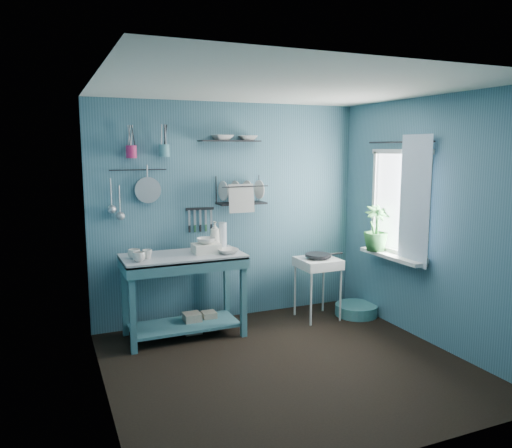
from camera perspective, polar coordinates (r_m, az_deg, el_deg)
name	(u,v)px	position (r m, az deg, el deg)	size (l,w,h in m)	color
floor	(287,365)	(4.80, 3.57, -15.81)	(3.20, 3.20, 0.00)	black
ceiling	(290,87)	(4.40, 3.89, 15.35)	(3.20, 3.20, 0.00)	silver
wall_back	(230,212)	(5.79, -2.98, 1.35)	(3.20, 3.20, 0.00)	#365F70
wall_front	(399,270)	(3.19, 16.00, -5.02)	(3.20, 3.20, 0.00)	#365F70
wall_left	(101,246)	(3.98, -17.31, -2.39)	(3.00, 3.00, 0.00)	#365F70
wall_right	(430,222)	(5.34, 19.24, 0.25)	(3.00, 3.00, 0.00)	#365F70
work_counter	(184,296)	(5.38, -8.26, -8.09)	(1.25, 0.63, 0.89)	#356771
mug_left	(139,257)	(5.01, -13.24, -3.68)	(0.12, 0.12, 0.10)	beige
mug_mid	(147,254)	(5.12, -12.33, -3.40)	(0.10, 0.10, 0.09)	beige
mug_right	(134,254)	(5.16, -13.76, -3.34)	(0.12, 0.12, 0.10)	beige
wash_tub	(206,248)	(5.31, -5.71, -2.78)	(0.28, 0.22, 0.10)	silver
tub_bowl	(206,241)	(5.29, -5.73, -1.93)	(0.20, 0.20, 0.06)	beige
soap_bottle	(215,235)	(5.55, -4.74, -1.23)	(0.12, 0.12, 0.30)	silver
water_bottle	(223,235)	(5.60, -3.83, -1.22)	(0.09, 0.09, 0.28)	silver
counter_bowl	(228,251)	(5.25, -3.20, -3.13)	(0.22, 0.22, 0.05)	beige
hotplate_stand	(317,288)	(5.94, 7.03, -7.31)	(0.45, 0.45, 0.72)	silver
frying_pan	(318,255)	(5.84, 7.11, -3.57)	(0.30, 0.30, 0.04)	black
knife_strip	(200,209)	(5.64, -6.43, 1.74)	(0.32, 0.02, 0.03)	black
dish_rack	(241,190)	(5.68, -1.68, 3.89)	(0.55, 0.24, 0.32)	black
upper_shelf	(230,141)	(5.64, -3.02, 9.46)	(0.70, 0.18, 0.01)	black
shelf_bowl_left	(222,140)	(5.61, -3.87, 9.61)	(0.24, 0.24, 0.06)	beige
shelf_bowl_right	(248,139)	(5.72, -0.93, 9.63)	(0.22, 0.22, 0.05)	beige
utensil_cup_magenta	(131,152)	(5.39, -14.06, 8.01)	(0.11, 0.11, 0.13)	#B32157
utensil_cup_teal	(164,151)	(5.45, -10.45, 8.25)	(0.11, 0.11, 0.13)	teal
colander	(148,190)	(5.46, -12.26, 3.81)	(0.28, 0.28, 0.03)	#A9AAB1
ladle_outer	(111,193)	(5.41, -16.25, 3.44)	(0.01, 0.01, 0.30)	#A9AAB1
ladle_inner	(120,200)	(5.43, -15.33, 2.67)	(0.01, 0.01, 0.30)	#A9AAB1
hook_rail	(138,170)	(5.45, -13.30, 6.05)	(0.01, 0.01, 0.60)	black
window_glass	(400,203)	(5.65, 16.14, 2.36)	(1.10, 1.10, 0.00)	white
windowsill	(391,256)	(5.69, 15.23, -3.58)	(0.16, 0.95, 0.04)	silver
curtain	(414,201)	(5.37, 17.64, 2.53)	(1.35, 1.35, 0.00)	white
curtain_rod	(399,142)	(5.59, 16.06, 8.98)	(0.02, 0.02, 1.05)	black
potted_plant	(376,228)	(5.81, 13.58, -0.48)	(0.29, 0.29, 0.52)	#27632C
storage_tin_large	(192,323)	(5.55, -7.31, -11.15)	(0.18, 0.18, 0.22)	gray
storage_tin_small	(209,320)	(5.64, -5.40, -10.92)	(0.15, 0.15, 0.20)	gray
floor_basin	(356,310)	(6.19, 11.39, -9.58)	(0.50, 0.50, 0.13)	teal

